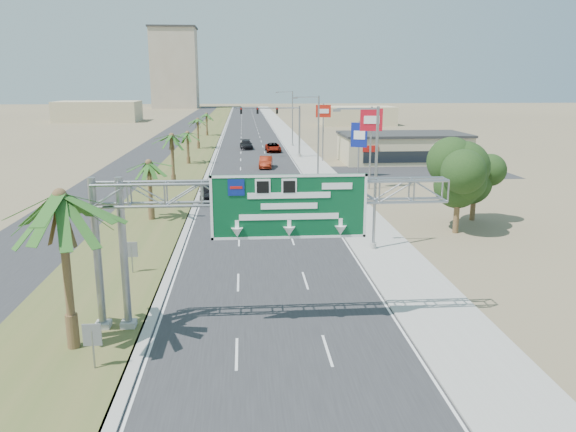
{
  "coord_description": "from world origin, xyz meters",
  "views": [
    {
      "loc": [
        -1.53,
        -15.53,
        11.57
      ],
      "look_at": [
        0.9,
        15.21,
        4.2
      ],
      "focal_mm": 35.0,
      "sensor_mm": 36.0,
      "label": 1
    }
  ],
  "objects_px": {
    "sign_gantry": "(255,204)",
    "car_left_lane": "(210,193)",
    "car_far": "(246,145)",
    "pole_sign_red_far": "(323,116)",
    "signal_mast": "(287,127)",
    "pole_sign_blue": "(359,137)",
    "pole_sign_red_near": "(371,125)",
    "car_right_lane": "(273,148)",
    "store_building": "(403,148)",
    "palm_near": "(60,197)",
    "car_mid_lane": "(266,162)"
  },
  "relations": [
    {
      "from": "pole_sign_red_near",
      "to": "signal_mast",
      "type": "bearing_deg",
      "value": 104.7
    },
    {
      "from": "car_far",
      "to": "pole_sign_red_far",
      "type": "distance_m",
      "value": 21.32
    },
    {
      "from": "car_mid_lane",
      "to": "pole_sign_red_near",
      "type": "bearing_deg",
      "value": -52.05
    },
    {
      "from": "palm_near",
      "to": "car_right_lane",
      "type": "xyz_separation_m",
      "value": [
        12.67,
        71.78,
        -6.19
      ]
    },
    {
      "from": "signal_mast",
      "to": "pole_sign_blue",
      "type": "distance_m",
      "value": 20.4
    },
    {
      "from": "sign_gantry",
      "to": "pole_sign_red_far",
      "type": "relative_size",
      "value": 1.96
    },
    {
      "from": "sign_gantry",
      "to": "store_building",
      "type": "distance_m",
      "value": 60.77
    },
    {
      "from": "sign_gantry",
      "to": "store_building",
      "type": "bearing_deg",
      "value": 67.64
    },
    {
      "from": "palm_near",
      "to": "signal_mast",
      "type": "bearing_deg",
      "value": 77.34
    },
    {
      "from": "store_building",
      "to": "pole_sign_red_far",
      "type": "relative_size",
      "value": 2.11
    },
    {
      "from": "car_far",
      "to": "pole_sign_blue",
      "type": "relative_size",
      "value": 0.75
    },
    {
      "from": "car_mid_lane",
      "to": "car_right_lane",
      "type": "relative_size",
      "value": 0.91
    },
    {
      "from": "pole_sign_blue",
      "to": "sign_gantry",
      "type": "bearing_deg",
      "value": -107.71
    },
    {
      "from": "sign_gantry",
      "to": "car_right_lane",
      "type": "distance_m",
      "value": 70.2
    },
    {
      "from": "store_building",
      "to": "car_left_lane",
      "type": "distance_m",
      "value": 37.61
    },
    {
      "from": "sign_gantry",
      "to": "store_building",
      "type": "relative_size",
      "value": 0.93
    },
    {
      "from": "car_right_lane",
      "to": "pole_sign_red_far",
      "type": "xyz_separation_m",
      "value": [
        6.77,
        -12.47,
        6.0
      ]
    },
    {
      "from": "car_left_lane",
      "to": "sign_gantry",
      "type": "bearing_deg",
      "value": -85.22
    },
    {
      "from": "car_left_lane",
      "to": "pole_sign_red_near",
      "type": "height_order",
      "value": "pole_sign_red_near"
    },
    {
      "from": "sign_gantry",
      "to": "pole_sign_red_near",
      "type": "height_order",
      "value": "pole_sign_red_near"
    },
    {
      "from": "signal_mast",
      "to": "pole_sign_red_far",
      "type": "height_order",
      "value": "pole_sign_red_far"
    },
    {
      "from": "pole_sign_red_far",
      "to": "sign_gantry",
      "type": "bearing_deg",
      "value": -101.14
    },
    {
      "from": "sign_gantry",
      "to": "palm_near",
      "type": "xyz_separation_m",
      "value": [
        -8.14,
        -1.93,
        0.87
      ]
    },
    {
      "from": "palm_near",
      "to": "store_building",
      "type": "relative_size",
      "value": 0.46
    },
    {
      "from": "signal_mast",
      "to": "car_right_lane",
      "type": "height_order",
      "value": "signal_mast"
    },
    {
      "from": "car_left_lane",
      "to": "store_building",
      "type": "bearing_deg",
      "value": 41.41
    },
    {
      "from": "palm_near",
      "to": "car_mid_lane",
      "type": "height_order",
      "value": "palm_near"
    },
    {
      "from": "car_mid_lane",
      "to": "pole_sign_blue",
      "type": "relative_size",
      "value": 0.7
    },
    {
      "from": "car_right_lane",
      "to": "car_far",
      "type": "distance_m",
      "value": 6.45
    },
    {
      "from": "sign_gantry",
      "to": "signal_mast",
      "type": "distance_m",
      "value": 62.37
    },
    {
      "from": "car_left_lane",
      "to": "pole_sign_red_near",
      "type": "relative_size",
      "value": 0.55
    },
    {
      "from": "car_left_lane",
      "to": "car_far",
      "type": "xyz_separation_m",
      "value": [
        3.94,
        44.54,
        -0.08
      ]
    },
    {
      "from": "sign_gantry",
      "to": "pole_sign_blue",
      "type": "xyz_separation_m",
      "value": [
        13.76,
        43.09,
        -1.05
      ]
    },
    {
      "from": "sign_gantry",
      "to": "car_left_lane",
      "type": "height_order",
      "value": "sign_gantry"
    },
    {
      "from": "car_right_lane",
      "to": "pole_sign_red_near",
      "type": "xyz_separation_m",
      "value": [
        8.82,
        -34.93,
        6.35
      ]
    },
    {
      "from": "pole_sign_red_far",
      "to": "store_building",
      "type": "bearing_deg",
      "value": -6.35
    },
    {
      "from": "car_far",
      "to": "car_mid_lane",
      "type": "bearing_deg",
      "value": -86.81
    },
    {
      "from": "signal_mast",
      "to": "car_right_lane",
      "type": "distance_m",
      "value": 8.98
    },
    {
      "from": "store_building",
      "to": "car_right_lane",
      "type": "distance_m",
      "value": 23.12
    },
    {
      "from": "car_mid_lane",
      "to": "pole_sign_red_far",
      "type": "height_order",
      "value": "pole_sign_red_far"
    },
    {
      "from": "car_right_lane",
      "to": "car_mid_lane",
      "type": "bearing_deg",
      "value": -97.56
    },
    {
      "from": "car_left_lane",
      "to": "pole_sign_blue",
      "type": "height_order",
      "value": "pole_sign_blue"
    },
    {
      "from": "palm_near",
      "to": "car_right_lane",
      "type": "distance_m",
      "value": 73.15
    },
    {
      "from": "car_right_lane",
      "to": "palm_near",
      "type": "bearing_deg",
      "value": -101.41
    },
    {
      "from": "pole_sign_red_near",
      "to": "pole_sign_blue",
      "type": "bearing_deg",
      "value": 87.16
    },
    {
      "from": "palm_near",
      "to": "car_mid_lane",
      "type": "distance_m",
      "value": 54.92
    },
    {
      "from": "signal_mast",
      "to": "store_building",
      "type": "xyz_separation_m",
      "value": [
        16.83,
        -5.97,
        -2.85
      ]
    },
    {
      "from": "signal_mast",
      "to": "car_mid_lane",
      "type": "xyz_separation_m",
      "value": [
        -3.67,
        -10.45,
        -4.05
      ]
    },
    {
      "from": "sign_gantry",
      "to": "palm_near",
      "type": "relative_size",
      "value": 2.01
    },
    {
      "from": "pole_sign_red_far",
      "to": "palm_near",
      "type": "bearing_deg",
      "value": -108.14
    }
  ]
}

